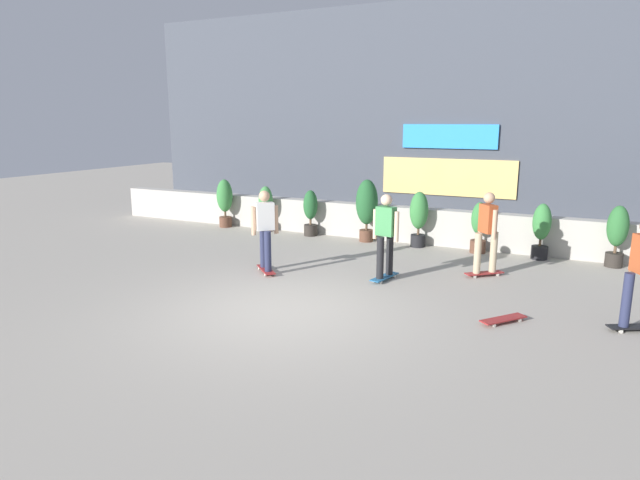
% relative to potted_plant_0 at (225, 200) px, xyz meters
% --- Properties ---
extents(ground_plane, '(48.00, 48.00, 0.00)m').
position_rel_potted_plant_0_xyz_m(ground_plane, '(5.08, -5.55, -0.80)').
color(ground_plane, '#A8A093').
extents(planter_wall, '(18.00, 0.40, 0.90)m').
position_rel_potted_plant_0_xyz_m(planter_wall, '(5.08, 0.45, -0.35)').
color(planter_wall, '#B2ADA3').
rests_on(planter_wall, ground).
extents(building_backdrop, '(20.00, 2.08, 6.50)m').
position_rel_potted_plant_0_xyz_m(building_backdrop, '(5.08, 4.45, 2.45)').
color(building_backdrop, '#424751').
rests_on(building_backdrop, ground).
extents(potted_plant_0, '(0.46, 0.46, 1.40)m').
position_rel_potted_plant_0_xyz_m(potted_plant_0, '(0.00, 0.00, 0.00)').
color(potted_plant_0, brown).
rests_on(potted_plant_0, ground).
extents(potted_plant_1, '(0.40, 0.40, 1.27)m').
position_rel_potted_plant_0_xyz_m(potted_plant_1, '(1.40, 0.00, -0.10)').
color(potted_plant_1, brown).
rests_on(potted_plant_1, ground).
extents(potted_plant_2, '(0.39, 0.39, 1.24)m').
position_rel_potted_plant_0_xyz_m(potted_plant_2, '(2.81, 0.00, -0.13)').
color(potted_plant_2, '#2D2823').
rests_on(potted_plant_2, ground).
extents(potted_plant_3, '(0.56, 0.56, 1.60)m').
position_rel_potted_plant_0_xyz_m(potted_plant_3, '(4.43, 0.00, 0.14)').
color(potted_plant_3, brown).
rests_on(potted_plant_3, ground).
extents(potted_plant_4, '(0.45, 0.45, 1.37)m').
position_rel_potted_plant_0_xyz_m(potted_plant_4, '(5.80, -0.00, -0.02)').
color(potted_plant_4, black).
rests_on(potted_plant_4, ground).
extents(potted_plant_5, '(0.37, 0.37, 1.21)m').
position_rel_potted_plant_0_xyz_m(potted_plant_5, '(7.25, -0.00, -0.16)').
color(potted_plant_5, brown).
rests_on(potted_plant_5, ground).
extents(potted_plant_6, '(0.40, 0.40, 1.27)m').
position_rel_potted_plant_0_xyz_m(potted_plant_6, '(8.61, 0.00, -0.10)').
color(potted_plant_6, black).
rests_on(potted_plant_6, ground).
extents(potted_plant_7, '(0.43, 0.43, 1.32)m').
position_rel_potted_plant_0_xyz_m(potted_plant_7, '(10.10, -0.00, -0.06)').
color(potted_plant_7, '#2D2823').
rests_on(potted_plant_7, ground).
extents(skater_far_right, '(0.55, 0.82, 1.70)m').
position_rel_potted_plant_0_xyz_m(skater_far_right, '(6.03, -3.11, 0.14)').
color(skater_far_right, '#266699').
rests_on(skater_far_right, ground).
extents(skater_mid_plaza, '(0.72, 0.70, 1.70)m').
position_rel_potted_plant_0_xyz_m(skater_mid_plaza, '(3.65, -3.67, 0.14)').
color(skater_mid_plaza, maroon).
rests_on(skater_mid_plaza, ground).
extents(skater_by_wall_right, '(0.73, 0.69, 1.70)m').
position_rel_potted_plant_0_xyz_m(skater_by_wall_right, '(7.74, -1.96, 0.14)').
color(skater_by_wall_right, maroon).
rests_on(skater_by_wall_right, ground).
extents(skateboard_near_camera, '(0.65, 0.75, 0.08)m').
position_rel_potted_plant_0_xyz_m(skateboard_near_camera, '(8.46, -4.49, -0.74)').
color(skateboard_near_camera, maroon).
rests_on(skateboard_near_camera, ground).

